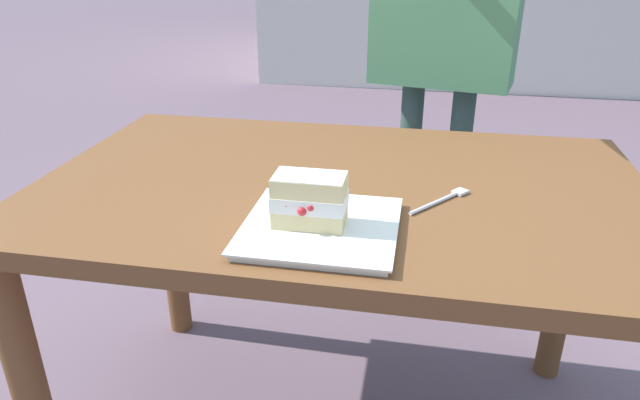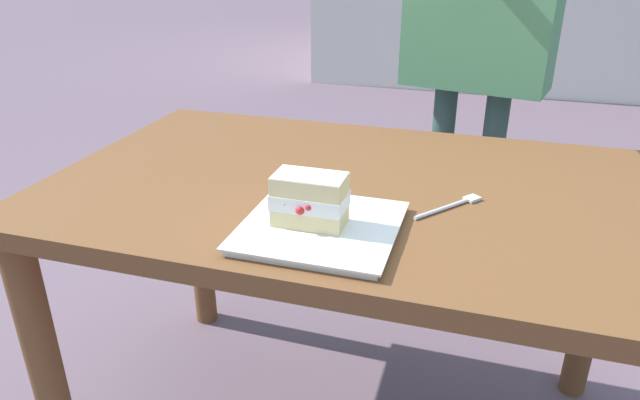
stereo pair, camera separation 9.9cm
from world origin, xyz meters
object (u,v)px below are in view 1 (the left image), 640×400
object	(u,v)px
dessert_plate	(320,228)
cake_slice	(310,200)
patio_table	(340,226)
dessert_fork	(443,200)

from	to	relation	value
dessert_plate	cake_slice	size ratio (longest dim) A/B	2.13
patio_table	dessert_fork	world-z (taller)	dessert_fork
patio_table	dessert_plate	world-z (taller)	dessert_plate
patio_table	dessert_fork	bearing A→B (deg)	-16.68
dessert_plate	dessert_fork	world-z (taller)	dessert_plate
patio_table	dessert_plate	bearing A→B (deg)	-90.28
patio_table	dessert_fork	distance (m)	0.25
dessert_plate	dessert_fork	xyz separation A→B (m)	(0.21, 0.17, -0.00)
cake_slice	patio_table	bearing A→B (deg)	85.51
patio_table	dessert_plate	distance (m)	0.26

